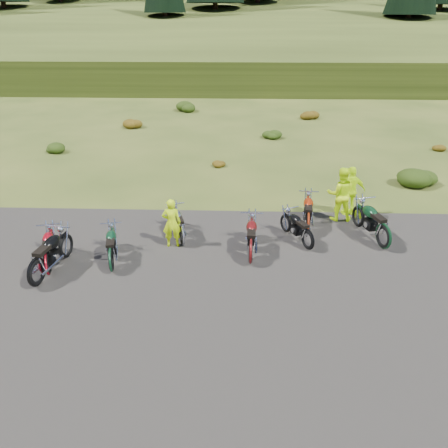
{
  "coord_description": "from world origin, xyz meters",
  "views": [
    {
      "loc": [
        0.66,
        -10.76,
        6.67
      ],
      "look_at": [
        0.22,
        1.24,
        0.82
      ],
      "focal_mm": 35.0,
      "sensor_mm": 36.0,
      "label": 1
    }
  ],
  "objects_px": {
    "motorcycle_3": "(182,245)",
    "motorcycle_7": "(381,249)",
    "person_middle": "(172,224)",
    "motorcycle_0": "(40,285)"
  },
  "relations": [
    {
      "from": "motorcycle_0",
      "to": "motorcycle_3",
      "type": "bearing_deg",
      "value": -46.77
    },
    {
      "from": "motorcycle_0",
      "to": "person_middle",
      "type": "bearing_deg",
      "value": -45.73
    },
    {
      "from": "motorcycle_0",
      "to": "motorcycle_3",
      "type": "distance_m",
      "value": 4.33
    },
    {
      "from": "motorcycle_0",
      "to": "person_middle",
      "type": "distance_m",
      "value": 4.11
    },
    {
      "from": "motorcycle_0",
      "to": "motorcycle_3",
      "type": "height_order",
      "value": "motorcycle_0"
    },
    {
      "from": "motorcycle_3",
      "to": "motorcycle_7",
      "type": "height_order",
      "value": "motorcycle_7"
    },
    {
      "from": "motorcycle_3",
      "to": "person_middle",
      "type": "relative_size",
      "value": 1.2
    },
    {
      "from": "person_middle",
      "to": "motorcycle_7",
      "type": "bearing_deg",
      "value": 174.43
    },
    {
      "from": "motorcycle_3",
      "to": "person_middle",
      "type": "height_order",
      "value": "person_middle"
    },
    {
      "from": "motorcycle_0",
      "to": "person_middle",
      "type": "height_order",
      "value": "person_middle"
    }
  ]
}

